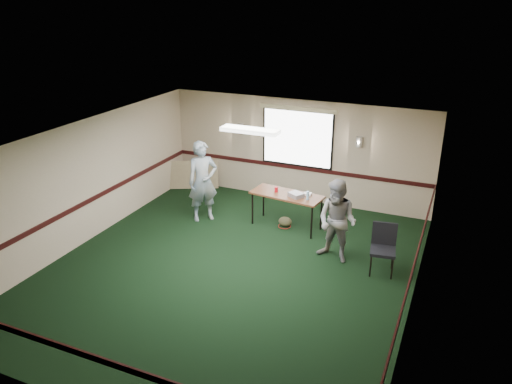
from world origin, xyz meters
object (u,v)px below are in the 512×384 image
at_px(folding_table, 287,196).
at_px(conference_chair, 383,244).
at_px(projector, 296,195).
at_px(person_right, 337,221).
at_px(person_left, 203,181).

relative_size(folding_table, conference_chair, 1.75).
xyz_separation_m(folding_table, projector, (0.25, -0.08, 0.11)).
xyz_separation_m(projector, person_right, (1.22, -0.98, -0.01)).
relative_size(folding_table, person_right, 1.00).
bearing_deg(folding_table, person_left, -162.10).
relative_size(conference_chair, person_left, 0.51).
bearing_deg(person_left, folding_table, -32.43).
bearing_deg(projector, person_left, -142.98).
height_order(conference_chair, person_right, person_right).
height_order(person_left, person_right, person_left).
relative_size(folding_table, person_left, 0.89).
height_order(folding_table, projector, projector).
bearing_deg(projector, conference_chair, 4.05).
bearing_deg(folding_table, conference_chair, -17.56).
distance_m(folding_table, person_right, 1.82).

